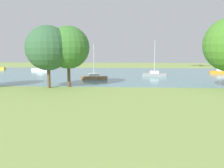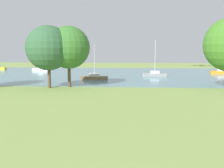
# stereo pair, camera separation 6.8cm
# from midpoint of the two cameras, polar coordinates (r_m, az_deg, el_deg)

# --- Properties ---
(ground_plane) EXTENTS (160.00, 160.00, 0.00)m
(ground_plane) POSITION_cam_midpoint_polar(r_m,az_deg,el_deg) (29.39, 4.08, -2.97)
(ground_plane) COLOR #7F994C
(water_surface) EXTENTS (140.00, 40.00, 0.02)m
(water_surface) POSITION_cam_midpoint_polar(r_m,az_deg,el_deg) (57.15, 4.01, 2.14)
(water_surface) COLOR slate
(water_surface) RESTS_ON ground
(sailboat_orange) EXTENTS (4.94, 2.05, 6.13)m
(sailboat_orange) POSITION_cam_midpoint_polar(r_m,az_deg,el_deg) (63.64, 22.84, 2.52)
(sailboat_orange) COLOR orange
(sailboat_orange) RESTS_ON water_surface
(sailboat_brown) EXTENTS (4.82, 1.56, 6.38)m
(sailboat_brown) POSITION_cam_midpoint_polar(r_m,az_deg,el_deg) (47.03, -4.02, 1.54)
(sailboat_brown) COLOR brown
(sailboat_brown) RESTS_ON water_surface
(sailboat_white) EXTENTS (5.03, 2.89, 7.32)m
(sailboat_white) POSITION_cam_midpoint_polar(r_m,az_deg,el_deg) (68.96, -15.47, 3.19)
(sailboat_white) COLOR white
(sailboat_white) RESTS_ON water_surface
(sailboat_gray) EXTENTS (4.88, 1.78, 7.24)m
(sailboat_gray) POSITION_cam_midpoint_polar(r_m,az_deg,el_deg) (53.38, 9.26, 2.18)
(sailboat_gray) COLOR gray
(sailboat_gray) RESTS_ON water_surface
(tree_west_far) EXTENTS (6.28, 6.28, 8.75)m
(tree_west_far) POSITION_cam_midpoint_polar(r_m,az_deg,el_deg) (37.36, -14.01, 7.71)
(tree_west_far) COLOR brown
(tree_west_far) RESTS_ON ground
(tree_east_near) EXTENTS (6.11, 6.11, 8.76)m
(tree_east_near) POSITION_cam_midpoint_polar(r_m,az_deg,el_deg) (37.85, -9.67, 7.95)
(tree_east_near) COLOR brown
(tree_east_near) RESTS_ON ground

